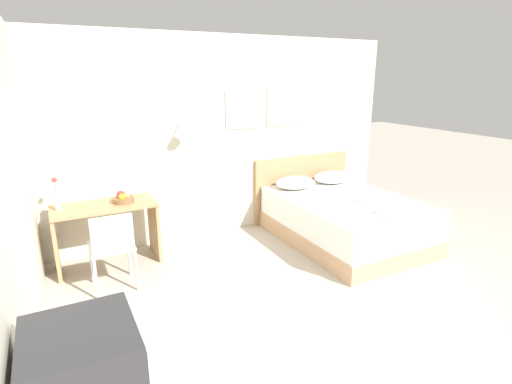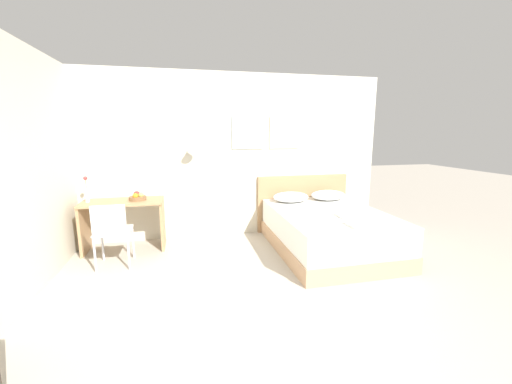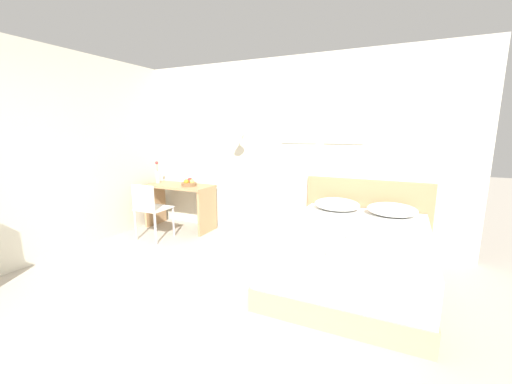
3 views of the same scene
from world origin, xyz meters
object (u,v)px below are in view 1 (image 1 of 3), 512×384
at_px(pillow_right, 332,177).
at_px(fruit_bowl, 123,198).
at_px(desk, 106,223).
at_px(folded_towel_near_foot, 370,201).
at_px(flower_vase, 57,197).
at_px(folded_towel_mid_bed, 393,213).
at_px(headboard, 302,187).
at_px(pillow_left, 295,183).
at_px(desk_chair, 112,244).
at_px(bed, 346,220).

xyz_separation_m(pillow_right, fruit_bowl, (-3.03, -0.02, 0.11)).
bearing_deg(desk, folded_towel_near_foot, -18.84).
bearing_deg(flower_vase, folded_towel_mid_bed, -23.62).
bearing_deg(headboard, pillow_left, -136.74).
xyz_separation_m(fruit_bowl, flower_vase, (-0.67, 0.02, 0.11)).
bearing_deg(pillow_left, folded_towel_mid_bed, -75.96).
height_order(folded_towel_near_foot, fruit_bowl, fruit_bowl).
distance_m(pillow_left, pillow_right, 0.66).
xyz_separation_m(headboard, pillow_right, (0.33, -0.31, 0.18)).
height_order(pillow_left, pillow_right, same).
relative_size(headboard, desk, 1.45).
xyz_separation_m(headboard, desk, (-2.91, -0.32, 0.03)).
xyz_separation_m(pillow_left, folded_towel_mid_bed, (0.37, -1.49, -0.05)).
relative_size(pillow_right, desk_chair, 0.69).
bearing_deg(desk_chair, pillow_left, 14.40).
distance_m(desk_chair, fruit_bowl, 0.75).
xyz_separation_m(folded_towel_near_foot, desk_chair, (-3.05, 0.37, -0.10)).
height_order(pillow_right, flower_vase, flower_vase).
distance_m(folded_towel_near_foot, desk_chair, 3.08).
distance_m(headboard, fruit_bowl, 2.73).
distance_m(folded_towel_mid_bed, desk_chair, 3.09).
relative_size(desk, flower_vase, 3.02).
relative_size(folded_towel_near_foot, fruit_bowl, 1.08).
bearing_deg(pillow_left, headboard, 43.26).
bearing_deg(desk_chair, pillow_right, 11.57).
xyz_separation_m(bed, desk_chair, (-2.94, 0.07, 0.22)).
distance_m(headboard, desk, 2.93).
height_order(headboard, desk_chair, headboard).
relative_size(pillow_right, fruit_bowl, 2.41).
xyz_separation_m(bed, headboard, (0.00, 1.05, 0.19)).
bearing_deg(folded_towel_mid_bed, desk, 153.33).
distance_m(pillow_left, flower_vase, 3.05).
height_order(bed, pillow_left, pillow_left).
xyz_separation_m(pillow_left, fruit_bowl, (-2.36, -0.02, 0.11)).
bearing_deg(flower_vase, fruit_bowl, -1.43).
height_order(pillow_left, folded_towel_mid_bed, pillow_left).
bearing_deg(headboard, desk, -173.66).
distance_m(headboard, desk_chair, 3.10).
height_order(pillow_right, folded_towel_mid_bed, pillow_right).
bearing_deg(flower_vase, desk_chair, -57.29).
xyz_separation_m(folded_towel_near_foot, desk, (-3.02, 1.03, -0.11)).
bearing_deg(pillow_right, flower_vase, -179.99).
bearing_deg(pillow_right, folded_towel_mid_bed, -101.05).
relative_size(folded_towel_mid_bed, fruit_bowl, 1.13).
xyz_separation_m(folded_towel_mid_bed, fruit_bowl, (-2.74, 1.47, 0.16)).
relative_size(folded_towel_near_foot, desk, 0.23).
height_order(pillow_right, folded_towel_near_foot, pillow_right).
distance_m(desk, flower_vase, 0.60).
height_order(pillow_right, desk_chair, desk_chair).
bearing_deg(fruit_bowl, flower_vase, 178.57).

